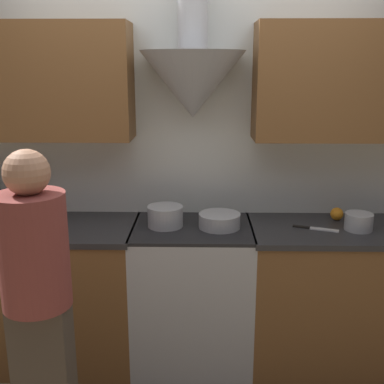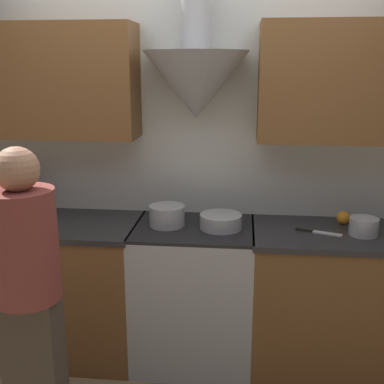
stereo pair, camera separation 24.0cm
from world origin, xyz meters
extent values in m
cube|color=silver|center=(0.00, 0.64, 1.30)|extent=(8.40, 0.06, 2.60)
cone|color=#A8AAAF|center=(0.00, 0.43, 1.79)|extent=(0.64, 0.64, 0.40)
cube|color=brown|center=(-0.99, 0.46, 1.80)|extent=(1.24, 0.32, 0.70)
cube|color=brown|center=(0.95, 0.46, 1.80)|extent=(1.15, 0.32, 0.70)
cube|color=brown|center=(-0.99, 0.31, 0.44)|extent=(1.24, 0.60, 0.89)
cube|color=#28282B|center=(-0.99, 0.31, 0.91)|extent=(1.26, 0.62, 0.03)
cube|color=brown|center=(0.95, 0.31, 0.44)|extent=(1.15, 0.60, 0.89)
cube|color=#28282B|center=(0.95, 0.31, 0.91)|extent=(1.18, 0.62, 0.03)
cube|color=#A8AAAF|center=(0.00, 0.31, 0.45)|extent=(0.75, 0.60, 0.90)
cube|color=black|center=(0.00, 0.01, 0.42)|extent=(0.52, 0.01, 0.41)
cube|color=black|center=(0.00, 0.31, 0.91)|extent=(0.75, 0.60, 0.02)
cube|color=#A8AAAF|center=(0.00, 0.58, 0.85)|extent=(0.75, 0.06, 0.10)
cylinder|color=black|center=(-1.22, 0.35, 1.02)|extent=(0.07, 0.07, 0.19)
sphere|color=black|center=(-1.22, 0.35, 1.12)|extent=(0.07, 0.07, 0.07)
cylinder|color=black|center=(-1.22, 0.35, 1.17)|extent=(0.03, 0.03, 0.08)
cylinder|color=black|center=(-1.22, 0.35, 1.23)|extent=(0.03, 0.03, 0.02)
cylinder|color=black|center=(-1.12, 0.36, 1.02)|extent=(0.08, 0.08, 0.20)
sphere|color=black|center=(-1.12, 0.36, 1.12)|extent=(0.08, 0.08, 0.08)
cylinder|color=black|center=(-1.12, 0.36, 1.19)|extent=(0.03, 0.03, 0.10)
cylinder|color=gold|center=(-1.12, 0.36, 1.26)|extent=(0.03, 0.03, 0.02)
cylinder|color=#A8AAAF|center=(-0.17, 0.31, 0.99)|extent=(0.22, 0.22, 0.13)
cylinder|color=#A8AAAF|center=(0.17, 0.29, 0.97)|extent=(0.26, 0.26, 0.09)
sphere|color=orange|center=(0.93, 0.46, 0.97)|extent=(0.08, 0.08, 0.08)
cylinder|color=#A8AAAF|center=(1.01, 0.26, 0.98)|extent=(0.17, 0.17, 0.10)
cube|color=silver|center=(0.81, 0.25, 0.93)|extent=(0.17, 0.09, 0.01)
cube|color=black|center=(0.68, 0.30, 0.93)|extent=(0.11, 0.06, 0.01)
cube|color=#473D33|center=(-0.68, -0.57, 0.42)|extent=(0.26, 0.17, 0.85)
cylinder|color=brown|center=(-0.68, -0.57, 1.11)|extent=(0.31, 0.31, 0.52)
sphere|color=#AD7A5B|center=(-0.68, -0.57, 1.46)|extent=(0.20, 0.20, 0.20)
camera|label=1|loc=(0.05, -2.53, 1.90)|focal=45.00mm
camera|label=2|loc=(0.29, -2.52, 1.90)|focal=45.00mm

